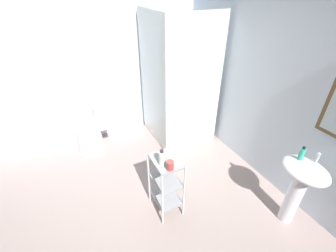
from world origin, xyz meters
The scene contains 11 objects.
ground_plane centered at (0.00, 0.00, -0.01)m, with size 4.20×4.20×0.02m, color gray.
wall_back centered at (0.01, 1.85, 1.25)m, with size 4.20×0.14×2.50m.
wall_left centered at (-1.85, 0.00, 1.25)m, with size 0.10×4.20×2.50m, color silver.
shower_stall centered at (-1.18, 1.18, 0.46)m, with size 0.92×0.92×2.00m.
pedestal_sink centered at (0.82, 1.52, 0.58)m, with size 0.46×0.37×0.81m.
sink_faucet centered at (0.82, 1.64, 0.86)m, with size 0.03×0.03×0.10m, color silver.
toilet centered at (-1.48, -0.13, 0.31)m, with size 0.37×0.49×0.76m.
storage_cart centered at (0.06, 0.38, 0.44)m, with size 0.38×0.28×0.74m.
hand_soap_bottle centered at (0.72, 1.53, 0.88)m, with size 0.05×0.05×0.15m.
lotion_bottle_white centered at (0.10, 0.32, 0.82)m, with size 0.07×0.07×0.18m.
rinse_cup centered at (0.20, 0.35, 0.79)m, with size 0.07×0.07×0.09m, color #B24742.
Camera 1 is at (1.65, -0.40, 2.30)m, focal length 24.26 mm.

